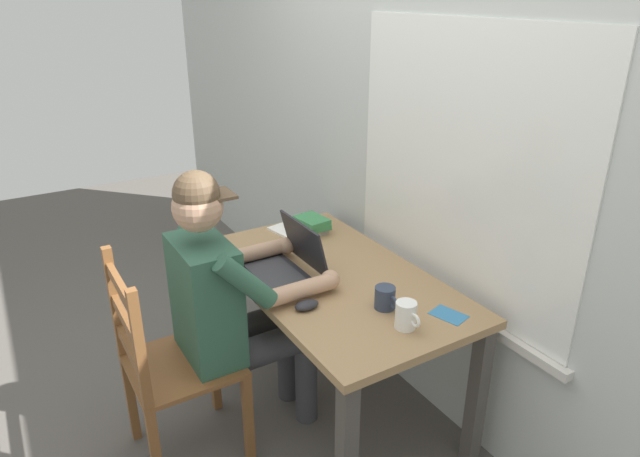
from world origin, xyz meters
TOP-DOWN VIEW (x-y plane):
  - ground_plane at (0.00, 0.00)m, footprint 8.00×8.00m
  - back_wall at (0.01, 0.44)m, footprint 6.00×0.08m
  - desk at (0.00, 0.00)m, footprint 1.28×0.72m
  - seated_person at (-0.08, -0.44)m, footprint 0.50×0.60m
  - wooden_chair at (-0.08, -0.72)m, footprint 0.42×0.42m
  - laptop at (-0.11, -0.16)m, footprint 0.33×0.29m
  - computer_mouse at (0.18, -0.23)m, footprint 0.06×0.10m
  - coffee_mug_white at (0.48, 0.01)m, footprint 0.12×0.08m
  - coffee_mug_dark at (0.33, 0.03)m, footprint 0.12×0.08m
  - book_stack_main at (-0.45, 0.16)m, footprint 0.19×0.14m
  - paper_pile_near_laptop at (-0.50, 0.08)m, footprint 0.25×0.21m
  - landscape_photo_print at (0.50, 0.20)m, footprint 0.15×0.12m

SIDE VIEW (x-z plane):
  - ground_plane at x=0.00m, z-range 0.00..0.00m
  - wooden_chair at x=-0.08m, z-range -0.01..0.92m
  - desk at x=0.00m, z-range 0.25..0.96m
  - seated_person at x=-0.08m, z-range 0.06..1.30m
  - landscape_photo_print at x=0.50m, z-range 0.70..0.71m
  - paper_pile_near_laptop at x=-0.50m, z-range 0.70..0.72m
  - computer_mouse at x=0.18m, z-range 0.70..0.74m
  - book_stack_main at x=-0.45m, z-range 0.70..0.78m
  - coffee_mug_dark at x=0.33m, z-range 0.70..0.79m
  - coffee_mug_white at x=0.48m, z-range 0.70..0.81m
  - laptop at x=-0.11m, z-range 0.64..0.87m
  - back_wall at x=0.01m, z-range -0.01..2.59m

